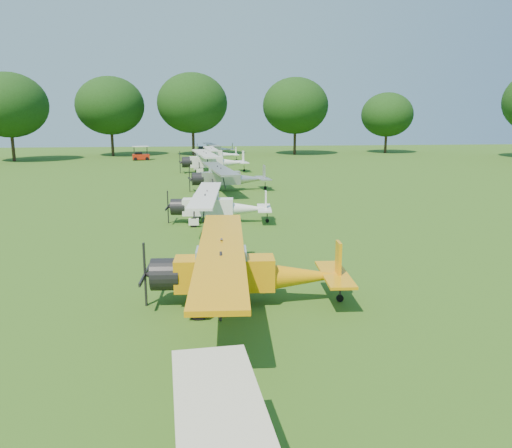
{
  "coord_description": "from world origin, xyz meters",
  "views": [
    {
      "loc": [
        -1.15,
        -24.65,
        6.29
      ],
      "look_at": [
        1.35,
        -2.42,
        1.4
      ],
      "focal_mm": 35.0,
      "sensor_mm": 36.0,
      "label": 1
    }
  ],
  "objects_px": {
    "aircraft_7": "(215,148)",
    "aircraft_6": "(215,153)",
    "aircraft_3": "(216,204)",
    "aircraft_5": "(211,160)",
    "golf_cart": "(140,155)",
    "aircraft_2": "(240,268)",
    "aircraft_4": "(227,176)"
  },
  "relations": [
    {
      "from": "aircraft_2",
      "to": "aircraft_5",
      "type": "xyz_separation_m",
      "value": [
        0.0,
        40.24,
        0.12
      ]
    },
    {
      "from": "aircraft_3",
      "to": "aircraft_5",
      "type": "relative_size",
      "value": 0.81
    },
    {
      "from": "aircraft_4",
      "to": "aircraft_6",
      "type": "distance_m",
      "value": 28.23
    },
    {
      "from": "aircraft_7",
      "to": "golf_cart",
      "type": "bearing_deg",
      "value": -150.88
    },
    {
      "from": "aircraft_5",
      "to": "golf_cart",
      "type": "height_order",
      "value": "aircraft_5"
    },
    {
      "from": "aircraft_2",
      "to": "aircraft_5",
      "type": "distance_m",
      "value": 40.24
    },
    {
      "from": "aircraft_4",
      "to": "aircraft_5",
      "type": "height_order",
      "value": "aircraft_5"
    },
    {
      "from": "aircraft_3",
      "to": "golf_cart",
      "type": "relative_size",
      "value": 3.92
    },
    {
      "from": "aircraft_2",
      "to": "aircraft_7",
      "type": "distance_m",
      "value": 65.16
    },
    {
      "from": "aircraft_3",
      "to": "aircraft_4",
      "type": "bearing_deg",
      "value": 89.11
    },
    {
      "from": "aircraft_5",
      "to": "aircraft_4",
      "type": "bearing_deg",
      "value": -92.86
    },
    {
      "from": "aircraft_6",
      "to": "golf_cart",
      "type": "height_order",
      "value": "golf_cart"
    },
    {
      "from": "aircraft_6",
      "to": "aircraft_7",
      "type": "xyz_separation_m",
      "value": [
        0.31,
        10.81,
        -0.02
      ]
    },
    {
      "from": "aircraft_4",
      "to": "aircraft_6",
      "type": "height_order",
      "value": "aircraft_4"
    },
    {
      "from": "aircraft_2",
      "to": "aircraft_5",
      "type": "bearing_deg",
      "value": 93.33
    },
    {
      "from": "aircraft_3",
      "to": "aircraft_4",
      "type": "relative_size",
      "value": 0.9
    },
    {
      "from": "aircraft_7",
      "to": "golf_cart",
      "type": "distance_m",
      "value": 13.57
    },
    {
      "from": "aircraft_2",
      "to": "golf_cart",
      "type": "bearing_deg",
      "value": 102.98
    },
    {
      "from": "aircraft_3",
      "to": "aircraft_6",
      "type": "xyz_separation_m",
      "value": [
        1.22,
        41.14,
        0.0
      ]
    },
    {
      "from": "aircraft_7",
      "to": "aircraft_6",
      "type": "bearing_deg",
      "value": -99.58
    },
    {
      "from": "aircraft_3",
      "to": "aircraft_6",
      "type": "bearing_deg",
      "value": 93.33
    },
    {
      "from": "aircraft_4",
      "to": "aircraft_6",
      "type": "xyz_separation_m",
      "value": [
        -0.12,
        28.23,
        -0.12
      ]
    },
    {
      "from": "aircraft_4",
      "to": "aircraft_7",
      "type": "bearing_deg",
      "value": 82.61
    },
    {
      "from": "aircraft_3",
      "to": "aircraft_7",
      "type": "bearing_deg",
      "value": 93.34
    },
    {
      "from": "aircraft_4",
      "to": "golf_cart",
      "type": "distance_m",
      "value": 32.65
    },
    {
      "from": "aircraft_5",
      "to": "golf_cart",
      "type": "xyz_separation_m",
      "value": [
        -9.69,
        16.74,
        -0.74
      ]
    },
    {
      "from": "aircraft_2",
      "to": "golf_cart",
      "type": "distance_m",
      "value": 57.8
    },
    {
      "from": "aircraft_5",
      "to": "golf_cart",
      "type": "relative_size",
      "value": 4.83
    },
    {
      "from": "aircraft_3",
      "to": "golf_cart",
      "type": "xyz_separation_m",
      "value": [
        -9.3,
        43.77,
        -0.48
      ]
    },
    {
      "from": "aircraft_4",
      "to": "aircraft_3",
      "type": "bearing_deg",
      "value": -103.02
    },
    {
      "from": "aircraft_2",
      "to": "aircraft_7",
      "type": "xyz_separation_m",
      "value": [
        1.14,
        65.15,
        -0.15
      ]
    },
    {
      "from": "aircraft_4",
      "to": "golf_cart",
      "type": "relative_size",
      "value": 4.35
    }
  ]
}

